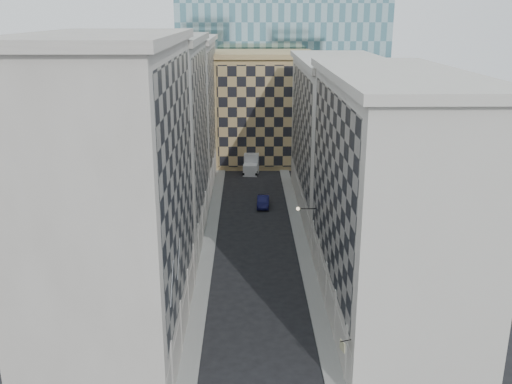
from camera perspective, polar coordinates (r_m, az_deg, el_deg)
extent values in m
cube|color=gray|center=(65.14, -4.71, -5.08)|extent=(1.50, 100.00, 0.15)
cube|color=gray|center=(65.29, 4.56, -5.02)|extent=(1.50, 100.00, 0.15)
cube|color=#A69E95|center=(44.35, -14.04, -0.79)|extent=(10.00, 22.00, 23.00)
cube|color=gray|center=(43.06, -7.85, 1.12)|extent=(0.25, 19.36, 18.00)
cube|color=#A69E95|center=(47.53, -7.37, -12.18)|extent=(0.45, 21.12, 3.20)
cube|color=#A69E95|center=(42.28, -15.25, 14.65)|extent=(10.80, 22.80, 0.70)
cylinder|color=#A69E95|center=(40.30, -8.93, -17.23)|extent=(0.90, 0.90, 4.40)
cylinder|color=#A69E95|center=(44.89, -7.98, -13.25)|extent=(0.90, 0.90, 4.40)
cylinder|color=#A69E95|center=(49.66, -7.23, -10.01)|extent=(0.90, 0.90, 4.40)
cylinder|color=#A69E95|center=(54.57, -6.63, -7.35)|extent=(0.90, 0.90, 4.40)
cube|color=gray|center=(65.35, -9.84, 4.85)|extent=(10.00, 22.00, 22.00)
cube|color=gray|center=(64.46, -5.59, 6.22)|extent=(0.25, 19.36, 17.00)
cube|color=gray|center=(67.44, -5.39, -2.90)|extent=(0.45, 21.12, 3.20)
cube|color=gray|center=(63.88, -10.38, 14.83)|extent=(10.80, 22.80, 0.70)
cylinder|color=gray|center=(59.58, -6.13, -5.13)|extent=(0.90, 0.90, 4.40)
cylinder|color=gray|center=(64.68, -5.71, -3.25)|extent=(0.90, 0.90, 4.40)
cylinder|color=gray|center=(69.83, -5.36, -1.66)|extent=(0.90, 0.90, 4.40)
cylinder|color=gray|center=(75.03, -5.05, -0.28)|extent=(0.90, 0.90, 4.40)
cube|color=#A69E95|center=(86.84, -7.67, 7.72)|extent=(10.00, 22.00, 21.00)
cube|color=gray|center=(86.17, -4.45, 8.76)|extent=(0.25, 19.36, 16.00)
cube|color=#A69E95|center=(88.35, -4.34, 2.07)|extent=(0.45, 21.12, 3.20)
cube|color=#A69E95|center=(85.70, -7.97, 14.88)|extent=(10.80, 22.80, 0.70)
cylinder|color=#A69E95|center=(80.28, -4.79, 0.92)|extent=(0.90, 0.90, 4.40)
cylinder|color=#A69E95|center=(85.55, -4.55, 1.97)|extent=(0.90, 0.90, 4.40)
cylinder|color=#A69E95|center=(90.85, -4.35, 2.90)|extent=(0.90, 0.90, 4.40)
cylinder|color=#A69E95|center=(96.18, -4.17, 3.73)|extent=(0.90, 0.90, 4.40)
cube|color=#BAB5AA|center=(48.93, 13.20, -0.86)|extent=(10.00, 26.00, 20.00)
cube|color=gray|center=(47.53, 7.61, 0.81)|extent=(0.25, 22.88, 15.00)
cube|color=#BAB5AA|center=(51.24, 7.25, -9.85)|extent=(0.45, 24.96, 3.20)
cube|color=#BAB5AA|center=(46.80, 14.08, 11.26)|extent=(10.80, 26.80, 0.70)
cylinder|color=#BAB5AA|center=(42.10, 9.50, -15.60)|extent=(0.90, 0.90, 4.40)
cylinder|color=#BAB5AA|center=(46.47, 8.36, -12.12)|extent=(0.90, 0.90, 4.40)
cylinder|color=#BAB5AA|center=(50.99, 7.44, -9.25)|extent=(0.90, 0.90, 4.40)
cylinder|color=#BAB5AA|center=(55.64, 6.69, -6.84)|extent=(0.90, 0.90, 4.40)
cylinder|color=#BAB5AA|center=(60.37, 6.06, -4.81)|extent=(0.90, 0.90, 4.40)
cube|color=#BAB5AA|center=(74.63, 8.30, 5.31)|extent=(10.00, 28.00, 19.00)
cube|color=gray|center=(73.71, 4.58, 6.48)|extent=(0.25, 24.64, 14.00)
cube|color=#BAB5AA|center=(76.07, 4.47, -0.49)|extent=(0.45, 26.88, 3.20)
cube|color=#BAB5AA|center=(73.22, 8.64, 12.86)|extent=(10.80, 28.80, 0.70)
cube|color=#9D8853|center=(99.36, 0.76, 8.22)|extent=(16.00, 14.00, 18.00)
cube|color=tan|center=(92.37, 0.89, 7.51)|extent=(15.20, 0.25, 16.50)
cube|color=#9D8853|center=(98.29, 0.78, 13.63)|extent=(16.80, 14.80, 0.80)
cube|color=#2D2823|center=(112.57, -0.48, 11.88)|extent=(6.00, 6.00, 28.00)
cylinder|color=gray|center=(38.37, -8.42, -9.04)|extent=(0.10, 2.33, 2.33)
cylinder|color=gray|center=(41.95, -7.74, -6.61)|extent=(0.10, 2.33, 2.33)
cylinder|color=black|center=(57.52, 5.11, -1.67)|extent=(1.80, 0.08, 0.08)
sphere|color=#FFE5B2|center=(57.43, 4.22, -1.68)|extent=(0.36, 0.36, 0.36)
cube|color=silver|center=(91.74, -0.55, 2.26)|extent=(2.47, 2.65, 1.82)
cube|color=silver|center=(94.10, -0.40, 3.07)|extent=(2.70, 3.87, 3.14)
cylinder|color=black|center=(91.18, -1.23, 1.87)|extent=(0.40, 0.94, 0.91)
cylinder|color=black|center=(90.99, 0.04, 1.84)|extent=(0.40, 0.94, 0.91)
cylinder|color=black|center=(95.66, -0.93, 2.62)|extent=(0.40, 0.94, 0.91)
cylinder|color=black|center=(95.47, 0.28, 2.59)|extent=(0.40, 0.94, 0.91)
imported|color=#0F1039|center=(76.78, 0.72, -0.93)|extent=(1.81, 4.61, 1.49)
cylinder|color=black|center=(39.58, 8.96, -14.48)|extent=(0.78, 0.31, 0.06)
cube|color=tan|center=(39.76, 8.64, -14.99)|extent=(0.28, 0.68, 0.70)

